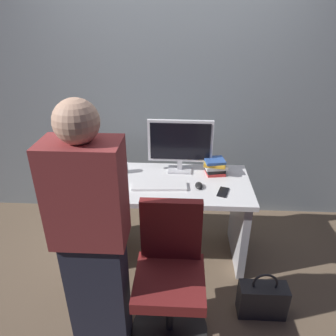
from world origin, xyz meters
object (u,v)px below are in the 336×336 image
keyboard (159,186)px  monitor (180,143)px  cup_by_monitor (124,168)px  desk (168,206)px  cell_phone (223,192)px  office_chair (170,279)px  book_stack (215,166)px  person_at_desk (92,240)px  cup_near_keyboard (108,182)px  handbag (262,299)px  mouse (199,185)px

keyboard → monitor: bearing=59.1°
keyboard → cup_by_monitor: (-0.32, 0.24, 0.04)m
desk → monitor: 0.54m
cell_phone → monitor: bearing=151.9°
office_chair → book_stack: 1.02m
person_at_desk → cup_near_keyboard: bearing=96.6°
desk → cell_phone: (0.43, -0.15, 0.24)m
office_chair → keyboard: bearing=100.2°
keyboard → handbag: 1.11m
office_chair → keyboard: (-0.11, 0.64, 0.32)m
keyboard → cup_near_keyboard: bearing=179.8°
keyboard → mouse: bearing=-0.8°
office_chair → cup_near_keyboard: size_ratio=10.52×
office_chair → person_at_desk: size_ratio=0.57×
cup_by_monitor → cell_phone: 0.86m
monitor → desk: bearing=-113.7°
office_chair → monitor: size_ratio=1.74×
office_chair → book_stack: office_chair is taller
handbag → keyboard: bearing=146.1°
cup_near_keyboard → handbag: cup_near_keyboard is taller
cup_near_keyboard → book_stack: book_stack is taller
keyboard → mouse: size_ratio=4.30×
keyboard → handbag: size_ratio=1.14×
handbag → office_chair: bearing=-169.6°
person_at_desk → cup_by_monitor: bearing=90.3°
mouse → handbag: size_ratio=0.26×
desk → cup_near_keyboard: size_ratio=14.88×
monitor → handbag: 1.33m
mouse → cup_by_monitor: (-0.63, 0.22, 0.03)m
mouse → cell_phone: size_ratio=0.69×
book_stack → cell_phone: book_stack is taller
monitor → cell_phone: monitor is taller
keyboard → cup_near_keyboard: size_ratio=4.81×
desk → office_chair: (0.05, -0.73, -0.08)m
monitor → mouse: 0.40m
mouse → handbag: (0.46, -0.53, -0.62)m
book_stack → handbag: 1.07m
desk → monitor: (0.09, 0.20, 0.49)m
monitor → cup_by_monitor: (-0.47, -0.05, -0.21)m
person_at_desk → cell_phone: size_ratio=11.38×
monitor → book_stack: 0.35m
cup_near_keyboard → handbag: bearing=-23.0°
person_at_desk → cell_phone: person_at_desk is taller
keyboard → cup_by_monitor: size_ratio=4.73×
office_chair → handbag: size_ratio=2.49×
office_chair → mouse: 0.75m
keyboard → cup_near_keyboard: (-0.40, -0.02, 0.03)m
office_chair → person_at_desk: person_at_desk is taller
book_stack → person_at_desk: bearing=-126.8°
person_at_desk → book_stack: bearing=53.2°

